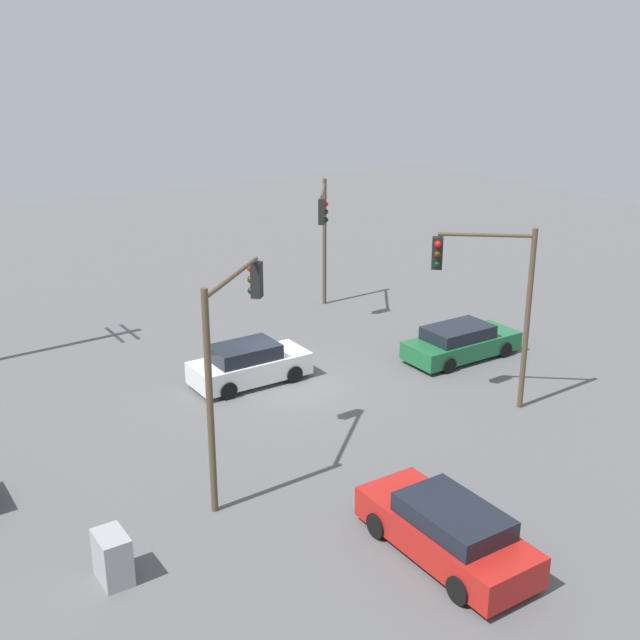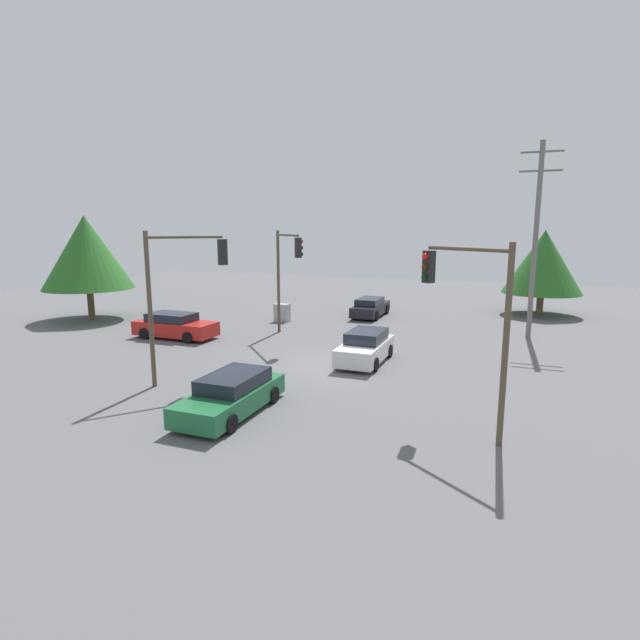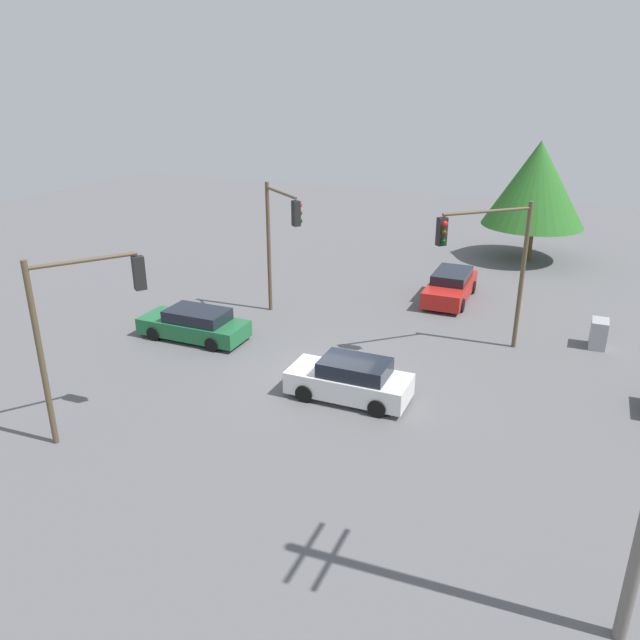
{
  "view_description": "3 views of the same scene",
  "coord_description": "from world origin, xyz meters",
  "views": [
    {
      "loc": [
        22.68,
        -13.51,
        11.65
      ],
      "look_at": [
        0.6,
        1.01,
        2.47
      ],
      "focal_mm": 45.0,
      "sensor_mm": 36.0,
      "label": 1
    },
    {
      "loc": [
        -7.37,
        21.05,
        6.25
      ],
      "look_at": [
        0.88,
        0.11,
        2.09
      ],
      "focal_mm": 28.0,
      "sensor_mm": 36.0,
      "label": 2
    },
    {
      "loc": [
        -19.31,
        -7.68,
        10.69
      ],
      "look_at": [
        0.79,
        0.89,
        2.03
      ],
      "focal_mm": 35.0,
      "sensor_mm": 36.0,
      "label": 3
    }
  ],
  "objects": [
    {
      "name": "ground_plane",
      "position": [
        0.0,
        0.0,
        0.0
      ],
      "size": [
        80.0,
        80.0,
        0.0
      ],
      "primitive_type": "plane",
      "color": "#5B5B5E"
    },
    {
      "name": "sedan_white",
      "position": [
        -0.98,
        -1.02,
        0.71
      ],
      "size": [
        1.9,
        4.29,
        1.49
      ],
      "color": "silver",
      "rests_on": "ground_plane"
    },
    {
      "name": "sedan_green",
      "position": [
        1.41,
        7.02,
        0.65
      ],
      "size": [
        1.96,
        4.71,
        1.34
      ],
      "color": "#1E6638",
      "rests_on": "ground_plane"
    },
    {
      "name": "sedan_red",
      "position": [
        10.72,
        -2.05,
        0.7
      ],
      "size": [
        4.77,
        2.0,
        1.45
      ],
      "rotation": [
        0.0,
        0.0,
        1.57
      ],
      "color": "red",
      "rests_on": "ground_plane"
    },
    {
      "name": "traffic_signal_main",
      "position": [
        5.07,
        4.67,
        4.18
      ],
      "size": [
        2.21,
        2.64,
        6.15
      ],
      "rotation": [
        0.0,
        0.0,
        4.03
      ],
      "color": "brown",
      "rests_on": "ground_plane"
    },
    {
      "name": "traffic_signal_cross",
      "position": [
        -6.16,
        5.64,
        4.01
      ],
      "size": [
        2.84,
        2.13,
        5.88
      ],
      "rotation": [
        0.0,
        0.0,
        -0.63
      ],
      "color": "brown",
      "rests_on": "ground_plane"
    },
    {
      "name": "traffic_signal_aux",
      "position": [
        4.81,
        -4.62,
        4.2
      ],
      "size": [
        2.9,
        3.15,
        6.11
      ],
      "rotation": [
        0.0,
        0.0,
        2.31
      ],
      "color": "brown",
      "rests_on": "ground_plane"
    },
    {
      "name": "electrical_cabinet",
      "position": [
        7.23,
        -8.99,
        0.6
      ],
      "size": [
        1.0,
        0.66,
        1.2
      ],
      "primitive_type": "cube",
      "color": "#9EA0A3",
      "rests_on": "ground_plane"
    },
    {
      "name": "tree_behind",
      "position": [
        19.92,
        -4.88,
        4.62
      ],
      "size": [
        5.99,
        5.99,
        7.11
      ],
      "color": "brown",
      "rests_on": "ground_plane"
    }
  ]
}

